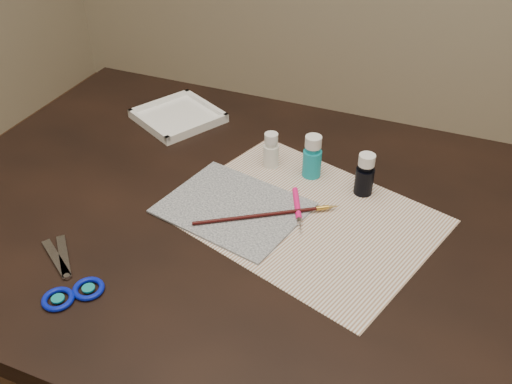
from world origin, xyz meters
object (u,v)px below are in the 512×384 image
at_px(canvas, 233,208).
at_px(scissors, 60,271).
at_px(paint_bottle_cyan, 312,157).
at_px(palette_tray, 178,116).
at_px(paint_bottle_navy, 365,175).
at_px(paint_bottle_white, 271,150).
at_px(paper, 304,216).

height_order(canvas, scissors, scissors).
distance_m(paint_bottle_cyan, palette_tray, 0.38).
bearing_deg(paint_bottle_navy, scissors, -134.65).
height_order(canvas, paint_bottle_white, paint_bottle_white).
xyz_separation_m(paint_bottle_white, palette_tray, (-0.28, 0.10, -0.03)).
height_order(paint_bottle_white, scissors, paint_bottle_white).
height_order(paper, paint_bottle_cyan, paint_bottle_cyan).
height_order(paint_bottle_white, palette_tray, paint_bottle_white).
bearing_deg(palette_tray, paint_bottle_cyan, -15.77).
relative_size(paper, canvas, 1.80).
xyz_separation_m(canvas, paint_bottle_cyan, (0.10, 0.16, 0.04)).
distance_m(paper, paint_bottle_white, 0.18).
bearing_deg(paper, paint_bottle_cyan, 102.56).
bearing_deg(canvas, palette_tray, 134.80).
height_order(paint_bottle_cyan, scissors, paint_bottle_cyan).
relative_size(paper, paint_bottle_navy, 5.19).
distance_m(canvas, paint_bottle_cyan, 0.20).
xyz_separation_m(scissors, palette_tray, (-0.07, 0.54, 0.01)).
xyz_separation_m(paint_bottle_white, paint_bottle_cyan, (0.09, -0.00, 0.01)).
bearing_deg(scissors, canvas, -93.18).
distance_m(paper, scissors, 0.44).
bearing_deg(paint_bottle_cyan, canvas, -121.92).
bearing_deg(paper, scissors, -137.48).
distance_m(paper, paint_bottle_cyan, 0.14).
xyz_separation_m(paint_bottle_navy, scissors, (-0.41, -0.41, -0.04)).
xyz_separation_m(canvas, scissors, (-0.19, -0.27, 0.00)).
relative_size(canvas, scissors, 1.29).
height_order(paint_bottle_cyan, paint_bottle_navy, paint_bottle_cyan).
bearing_deg(paint_bottle_cyan, paint_bottle_white, 178.86).
distance_m(paint_bottle_white, paint_bottle_cyan, 0.09).
relative_size(paper, palette_tray, 2.66).
relative_size(canvas, paint_bottle_white, 3.27).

